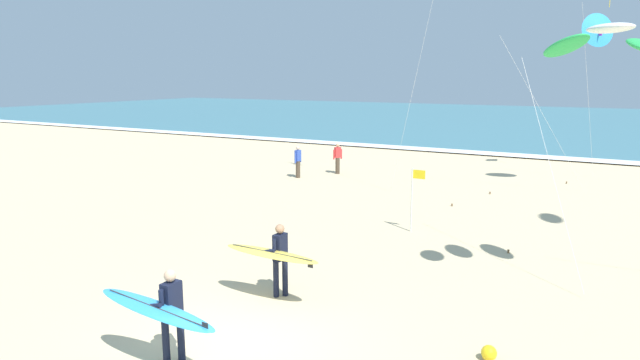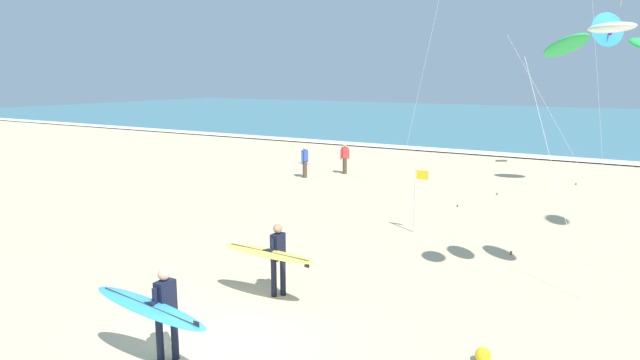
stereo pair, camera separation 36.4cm
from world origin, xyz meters
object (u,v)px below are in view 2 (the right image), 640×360
kite_delta_cobalt_low (608,29)px  lifeguard_flag (417,194)px  surfer_lead (273,254)px  kite_arc_ivory_far (610,40)px  bystander_blue_top (305,161)px  bystander_red_top (345,158)px  beach_ball (483,355)px  surfer_trailing (158,308)px

kite_delta_cobalt_low → lifeguard_flag: bearing=-114.6°
surfer_lead → kite_arc_ivory_far: (6.09, 3.42, 4.64)m
kite_delta_cobalt_low → bystander_blue_top: bearing=-165.2°
bystander_red_top → beach_ball: size_ratio=5.68×
kite_delta_cobalt_low → beach_ball: 18.03m
surfer_trailing → bystander_red_top: surfer_trailing is taller
kite_delta_cobalt_low → bystander_red_top: (-11.41, -1.36, -6.02)m
bystander_blue_top → lifeguard_flag: bearing=-37.6°
surfer_trailing → beach_ball: size_ratio=8.86×
kite_delta_cobalt_low → kite_arc_ivory_far: bearing=-86.3°
surfer_lead → surfer_trailing: bearing=-90.8°
surfer_trailing → lifeguard_flag: bearing=84.9°
beach_ball → kite_delta_cobalt_low: bearing=88.4°
surfer_lead → kite_delta_cobalt_low: (5.26, 16.31, 5.78)m
kite_delta_cobalt_low → bystander_blue_top: 14.36m
surfer_lead → kite_arc_ivory_far: kite_arc_ivory_far is taller
bystander_blue_top → beach_ball: size_ratio=5.68×
kite_delta_cobalt_low → surfer_lead: bearing=-107.9°
kite_arc_ivory_far → lifeguard_flag: size_ratio=2.87×
surfer_lead → bystander_blue_top: size_ratio=1.51×
surfer_trailing → beach_ball: surfer_trailing is taller
kite_delta_cobalt_low → bystander_blue_top: size_ratio=4.76×
bystander_red_top → surfer_lead: bearing=-67.6°
bystander_blue_top → surfer_trailing: bearing=-65.9°
surfer_lead → bystander_red_top: (-6.15, 14.95, -0.24)m
kite_arc_ivory_far → bystander_red_top: kite_arc_ivory_far is taller
surfer_trailing → kite_arc_ivory_far: 10.25m
beach_ball → bystander_blue_top: bearing=132.2°
bystander_blue_top → lifeguard_flag: 10.35m
kite_delta_cobalt_low → beach_ball: (-0.46, -16.74, -6.69)m
surfer_lead → kite_arc_ivory_far: bearing=29.3°
kite_arc_ivory_far → lifeguard_flag: kite_arc_ivory_far is taller
surfer_lead → kite_delta_cobalt_low: kite_delta_cobalt_low is taller
beach_ball → bystander_red_top: bearing=125.5°
kite_delta_cobalt_low → beach_ball: bearing=-91.6°
bystander_red_top → kite_arc_ivory_far: bearing=-43.3°
kite_delta_cobalt_low → surfer_trailing: bearing=-105.1°
surfer_trailing → lifeguard_flag: lifeguard_flag is taller
surfer_trailing → lifeguard_flag: size_ratio=1.18×
surfer_lead → bystander_blue_top: 14.92m
kite_arc_ivory_far → bystander_red_top: 17.51m
surfer_lead → bystander_red_top: surfer_lead is taller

